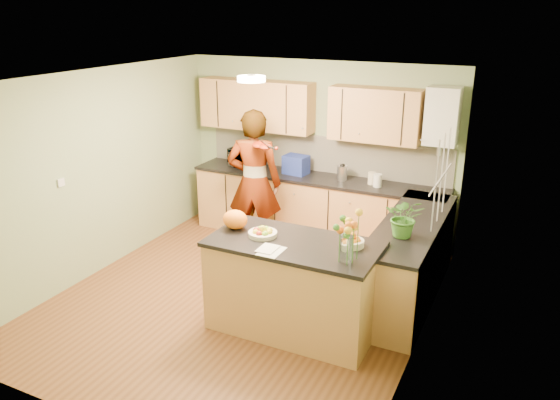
% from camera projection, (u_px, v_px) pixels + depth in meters
% --- Properties ---
extents(floor, '(4.50, 4.50, 0.00)m').
position_uv_depth(floor, '(243.00, 298.00, 6.29)').
color(floor, brown).
rests_on(floor, ground).
extents(ceiling, '(4.00, 4.50, 0.02)m').
position_uv_depth(ceiling, '(237.00, 78.00, 5.46)').
color(ceiling, silver).
rests_on(ceiling, wall_back).
extents(wall_back, '(4.00, 0.02, 2.50)m').
position_uv_depth(wall_back, '(318.00, 150.00, 7.78)').
color(wall_back, gray).
rests_on(wall_back, floor).
extents(wall_front, '(4.00, 0.02, 2.50)m').
position_uv_depth(wall_front, '(86.00, 287.00, 3.97)').
color(wall_front, gray).
rests_on(wall_front, floor).
extents(wall_left, '(0.02, 4.50, 2.50)m').
position_uv_depth(wall_left, '(99.00, 173.00, 6.70)').
color(wall_left, gray).
rests_on(wall_left, floor).
extents(wall_right, '(0.02, 4.50, 2.50)m').
position_uv_depth(wall_right, '(427.00, 227.00, 5.05)').
color(wall_right, gray).
rests_on(wall_right, floor).
extents(back_counter, '(3.64, 0.62, 0.94)m').
position_uv_depth(back_counter, '(316.00, 208.00, 7.75)').
color(back_counter, '#BA894A').
rests_on(back_counter, floor).
extents(right_counter, '(0.62, 2.24, 0.94)m').
position_uv_depth(right_counter, '(410.00, 260.00, 6.16)').
color(right_counter, '#BA894A').
rests_on(right_counter, floor).
extents(splashback, '(3.60, 0.02, 0.52)m').
position_uv_depth(splashback, '(324.00, 154.00, 7.75)').
color(splashback, beige).
rests_on(splashback, back_counter).
extents(upper_cabinets, '(3.20, 0.34, 0.70)m').
position_uv_depth(upper_cabinets, '(303.00, 109.00, 7.51)').
color(upper_cabinets, '#BA894A').
rests_on(upper_cabinets, wall_back).
extents(boiler, '(0.40, 0.30, 0.86)m').
position_uv_depth(boiler, '(442.00, 116.00, 6.73)').
color(boiler, silver).
rests_on(boiler, wall_back).
extents(window_right, '(0.01, 1.30, 1.05)m').
position_uv_depth(window_right, '(442.00, 178.00, 5.47)').
color(window_right, silver).
rests_on(window_right, wall_right).
extents(light_switch, '(0.02, 0.09, 0.09)m').
position_uv_depth(light_switch, '(61.00, 182.00, 6.16)').
color(light_switch, silver).
rests_on(light_switch, wall_left).
extents(ceiling_lamp, '(0.30, 0.30, 0.07)m').
position_uv_depth(ceiling_lamp, '(251.00, 79.00, 5.72)').
color(ceiling_lamp, '#FFEABF').
rests_on(ceiling_lamp, ceiling).
extents(peninsula_island, '(1.71, 0.87, 0.98)m').
position_uv_depth(peninsula_island, '(294.00, 286.00, 5.56)').
color(peninsula_island, '#BA894A').
rests_on(peninsula_island, floor).
extents(fruit_dish, '(0.29, 0.29, 0.10)m').
position_uv_depth(fruit_dish, '(263.00, 232.00, 5.53)').
color(fruit_dish, beige).
rests_on(fruit_dish, peninsula_island).
extents(orange_bowl, '(0.23, 0.23, 0.14)m').
position_uv_depth(orange_bowl, '(352.00, 241.00, 5.28)').
color(orange_bowl, beige).
rests_on(orange_bowl, peninsula_island).
extents(flower_vase, '(0.29, 0.29, 0.54)m').
position_uv_depth(flower_vase, '(347.00, 225.00, 4.88)').
color(flower_vase, silver).
rests_on(flower_vase, peninsula_island).
extents(orange_bag, '(0.27, 0.23, 0.20)m').
position_uv_depth(orange_bag, '(235.00, 219.00, 5.69)').
color(orange_bag, orange).
rests_on(orange_bag, peninsula_island).
extents(papers, '(0.21, 0.28, 0.01)m').
position_uv_depth(papers, '(271.00, 251.00, 5.18)').
color(papers, white).
rests_on(papers, peninsula_island).
extents(violinist, '(0.82, 0.65, 1.97)m').
position_uv_depth(violinist, '(254.00, 183.00, 7.17)').
color(violinist, '#DFA888').
rests_on(violinist, floor).
extents(violin, '(0.63, 0.55, 0.16)m').
position_uv_depth(violin, '(259.00, 145.00, 6.70)').
color(violin, '#4F0F04').
rests_on(violin, violinist).
extents(microwave, '(0.57, 0.46, 0.27)m').
position_uv_depth(microwave, '(246.00, 158.00, 8.02)').
color(microwave, silver).
rests_on(microwave, back_counter).
extents(blue_box, '(0.36, 0.28, 0.26)m').
position_uv_depth(blue_box, '(296.00, 165.00, 7.70)').
color(blue_box, navy).
rests_on(blue_box, back_counter).
extents(kettle, '(0.14, 0.14, 0.27)m').
position_uv_depth(kettle, '(342.00, 172.00, 7.44)').
color(kettle, '#B8B8BD').
rests_on(kettle, back_counter).
extents(jar_cream, '(0.12, 0.12, 0.16)m').
position_uv_depth(jar_cream, '(372.00, 178.00, 7.26)').
color(jar_cream, beige).
rests_on(jar_cream, back_counter).
extents(jar_white, '(0.15, 0.15, 0.17)m').
position_uv_depth(jar_white, '(377.00, 180.00, 7.15)').
color(jar_white, silver).
rests_on(jar_white, back_counter).
extents(potted_plant, '(0.44, 0.39, 0.43)m').
position_uv_depth(potted_plant, '(405.00, 217.00, 5.55)').
color(potted_plant, '#3A7527').
rests_on(potted_plant, right_counter).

